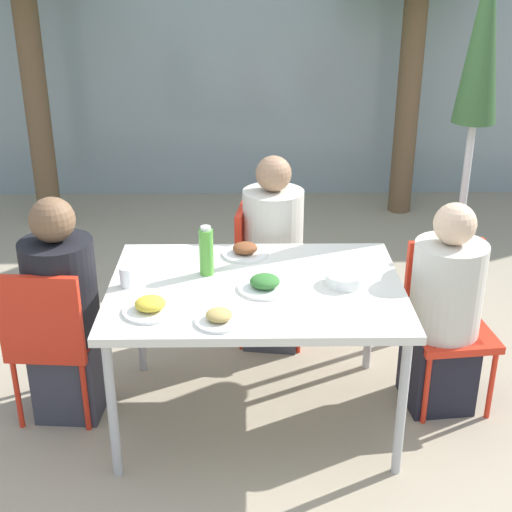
# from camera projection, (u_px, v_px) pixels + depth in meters

# --- Properties ---
(ground_plane) EXTENTS (24.00, 24.00, 0.00)m
(ground_plane) POSITION_uv_depth(u_px,v_px,m) (256.00, 414.00, 3.69)
(ground_plane) COLOR tan
(building_facade) EXTENTS (10.00, 0.20, 3.00)m
(building_facade) POSITION_uv_depth(u_px,v_px,m) (251.00, 31.00, 6.41)
(building_facade) COLOR #89999E
(building_facade) RESTS_ON ground
(dining_table) EXTENTS (1.40, 1.00, 0.75)m
(dining_table) POSITION_uv_depth(u_px,v_px,m) (256.00, 295.00, 3.41)
(dining_table) COLOR silver
(dining_table) RESTS_ON ground
(chair_left) EXTENTS (0.43, 0.43, 0.85)m
(chair_left) POSITION_uv_depth(u_px,v_px,m) (50.00, 334.00, 3.47)
(chair_left) COLOR red
(chair_left) RESTS_ON ground
(person_left) EXTENTS (0.35, 0.35, 1.17)m
(person_left) POSITION_uv_depth(u_px,v_px,m) (64.00, 316.00, 3.52)
(person_left) COLOR #383842
(person_left) RESTS_ON ground
(chair_right) EXTENTS (0.44, 0.44, 0.85)m
(chair_right) POSITION_uv_depth(u_px,v_px,m) (447.00, 312.00, 3.68)
(chair_right) COLOR red
(chair_right) RESTS_ON ground
(person_right) EXTENTS (0.36, 0.36, 1.12)m
(person_right) POSITION_uv_depth(u_px,v_px,m) (444.00, 315.00, 3.59)
(person_right) COLOR black
(person_right) RESTS_ON ground
(chair_far) EXTENTS (0.45, 0.45, 0.85)m
(chair_far) POSITION_uv_depth(u_px,v_px,m) (260.00, 263.00, 4.23)
(chair_far) COLOR red
(chair_far) RESTS_ON ground
(person_far) EXTENTS (0.35, 0.35, 1.17)m
(person_far) POSITION_uv_depth(u_px,v_px,m) (273.00, 259.00, 4.16)
(person_far) COLOR #383842
(person_far) RESTS_ON ground
(closed_umbrella) EXTENTS (0.36, 0.36, 2.30)m
(closed_umbrella) POSITION_uv_depth(u_px,v_px,m) (479.00, 70.00, 3.88)
(closed_umbrella) COLOR #333333
(closed_umbrella) RESTS_ON ground
(plate_0) EXTENTS (0.25, 0.25, 0.07)m
(plate_0) POSITION_uv_depth(u_px,v_px,m) (151.00, 307.00, 3.13)
(plate_0) COLOR white
(plate_0) RESTS_ON dining_table
(plate_1) EXTENTS (0.26, 0.26, 0.07)m
(plate_1) POSITION_uv_depth(u_px,v_px,m) (265.00, 284.00, 3.33)
(plate_1) COLOR white
(plate_1) RESTS_ON dining_table
(plate_2) EXTENTS (0.24, 0.24, 0.07)m
(plate_2) POSITION_uv_depth(u_px,v_px,m) (245.00, 251.00, 3.70)
(plate_2) COLOR white
(plate_2) RESTS_ON dining_table
(plate_3) EXTENTS (0.21, 0.21, 0.06)m
(plate_3) POSITION_uv_depth(u_px,v_px,m) (219.00, 318.00, 3.04)
(plate_3) COLOR white
(plate_3) RESTS_ON dining_table
(bottle) EXTENTS (0.07, 0.07, 0.25)m
(bottle) POSITION_uv_depth(u_px,v_px,m) (206.00, 251.00, 3.45)
(bottle) COLOR #51A338
(bottle) RESTS_ON dining_table
(drinking_cup) EXTENTS (0.07, 0.07, 0.10)m
(drinking_cup) POSITION_uv_depth(u_px,v_px,m) (127.00, 277.00, 3.35)
(drinking_cup) COLOR white
(drinking_cup) RESTS_ON dining_table
(salad_bowl) EXTENTS (0.19, 0.19, 0.06)m
(salad_bowl) POSITION_uv_depth(u_px,v_px,m) (345.00, 279.00, 3.38)
(salad_bowl) COLOR white
(salad_bowl) RESTS_ON dining_table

